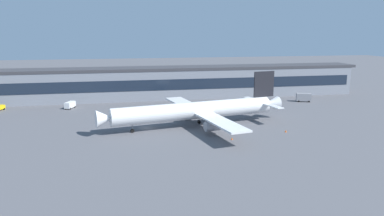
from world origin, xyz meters
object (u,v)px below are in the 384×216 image
(crew_van, at_px, (70,105))
(traffic_cone_2, at_px, (286,131))
(airliner, at_px, (197,110))
(traffic_cone_1, at_px, (242,130))
(traffic_cone_0, at_px, (232,139))
(stair_truck, at_px, (303,97))

(crew_van, distance_m, traffic_cone_2, 82.20)
(airliner, relative_size, traffic_cone_1, 97.34)
(traffic_cone_1, relative_size, traffic_cone_2, 0.90)
(traffic_cone_0, height_order, traffic_cone_1, traffic_cone_0)
(airliner, distance_m, crew_van, 55.65)
(stair_truck, distance_m, traffic_cone_1, 55.92)
(airliner, xyz_separation_m, traffic_cone_0, (6.19, -16.55, -4.68))
(stair_truck, relative_size, traffic_cone_0, 10.17)
(crew_van, bearing_deg, traffic_cone_0, -46.94)
(stair_truck, bearing_deg, airliner, -149.83)
(airliner, distance_m, stair_truck, 60.83)
(stair_truck, bearing_deg, traffic_cone_0, -134.54)
(stair_truck, xyz_separation_m, traffic_cone_2, (-28.42, -42.93, -1.63))
(crew_van, bearing_deg, traffic_cone_2, -35.77)
(traffic_cone_1, bearing_deg, traffic_cone_0, -125.10)
(airliner, height_order, crew_van, airliner)
(airliner, height_order, traffic_cone_1, airliner)
(traffic_cone_1, height_order, traffic_cone_2, traffic_cone_2)
(crew_van, xyz_separation_m, stair_truck, (95.11, -5.11, 0.52))
(crew_van, bearing_deg, traffic_cone_1, -38.64)
(crew_van, relative_size, stair_truck, 0.87)
(stair_truck, distance_m, traffic_cone_0, 66.08)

